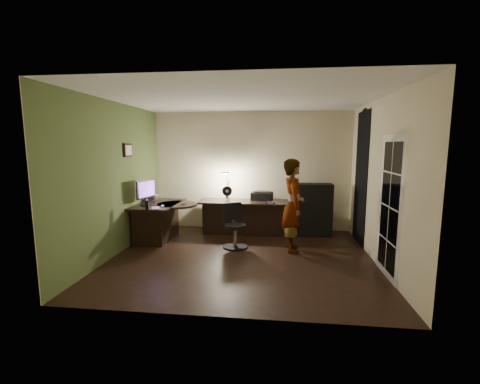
# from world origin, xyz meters

# --- Properties ---
(floor) EXTENTS (4.50, 4.00, 0.01)m
(floor) POSITION_xyz_m (0.00, 0.00, -0.01)
(floor) COLOR black
(floor) RESTS_ON ground
(ceiling) EXTENTS (4.50, 4.00, 0.01)m
(ceiling) POSITION_xyz_m (0.00, 0.00, 2.71)
(ceiling) COLOR silver
(ceiling) RESTS_ON floor
(wall_back) EXTENTS (4.50, 0.01, 2.70)m
(wall_back) POSITION_xyz_m (0.00, 2.00, 1.35)
(wall_back) COLOR beige
(wall_back) RESTS_ON floor
(wall_front) EXTENTS (4.50, 0.01, 2.70)m
(wall_front) POSITION_xyz_m (0.00, -2.00, 1.35)
(wall_front) COLOR beige
(wall_front) RESTS_ON floor
(wall_left) EXTENTS (0.01, 4.00, 2.70)m
(wall_left) POSITION_xyz_m (-2.25, 0.00, 1.35)
(wall_left) COLOR beige
(wall_left) RESTS_ON floor
(wall_right) EXTENTS (0.01, 4.00, 2.70)m
(wall_right) POSITION_xyz_m (2.25, 0.00, 1.35)
(wall_right) COLOR beige
(wall_right) RESTS_ON floor
(green_wall_overlay) EXTENTS (0.00, 4.00, 2.70)m
(green_wall_overlay) POSITION_xyz_m (-2.24, 0.00, 1.35)
(green_wall_overlay) COLOR #4E612F
(green_wall_overlay) RESTS_ON floor
(arched_doorway) EXTENTS (0.01, 0.90, 2.60)m
(arched_doorway) POSITION_xyz_m (2.24, 1.15, 1.30)
(arched_doorway) COLOR black
(arched_doorway) RESTS_ON floor
(french_door) EXTENTS (0.02, 0.92, 2.10)m
(french_door) POSITION_xyz_m (2.24, -0.55, 1.05)
(french_door) COLOR white
(french_door) RESTS_ON floor
(framed_picture) EXTENTS (0.04, 0.30, 0.25)m
(framed_picture) POSITION_xyz_m (-2.22, 0.45, 1.85)
(framed_picture) COLOR black
(framed_picture) RESTS_ON wall_left
(desk_left) EXTENTS (0.82, 1.32, 0.76)m
(desk_left) POSITION_xyz_m (-1.83, 0.89, 0.38)
(desk_left) COLOR black
(desk_left) RESTS_ON floor
(desk_right) EXTENTS (1.97, 0.70, 0.74)m
(desk_right) POSITION_xyz_m (-0.13, 1.51, 0.37)
(desk_right) COLOR black
(desk_right) RESTS_ON floor
(cabinet) EXTENTS (0.76, 0.39, 1.13)m
(cabinet) POSITION_xyz_m (1.40, 1.58, 0.56)
(cabinet) COLOR black
(cabinet) RESTS_ON floor
(laptop_stand) EXTENTS (0.29, 0.25, 0.11)m
(laptop_stand) POSITION_xyz_m (-2.11, 1.16, 0.82)
(laptop_stand) COLOR silver
(laptop_stand) RESTS_ON desk_left
(laptop) EXTENTS (0.34, 0.33, 0.20)m
(laptop) POSITION_xyz_m (-2.07, 1.16, 0.97)
(laptop) COLOR silver
(laptop) RESTS_ON laptop_stand
(monitor) EXTENTS (0.25, 0.57, 0.37)m
(monitor) POSITION_xyz_m (-1.99, 0.62, 0.95)
(monitor) COLOR black
(monitor) RESTS_ON desk_left
(mouse) EXTENTS (0.08, 0.11, 0.04)m
(mouse) POSITION_xyz_m (-1.60, 0.51, 0.78)
(mouse) COLOR silver
(mouse) RESTS_ON desk_left
(phone) EXTENTS (0.09, 0.15, 0.01)m
(phone) POSITION_xyz_m (-1.27, 0.83, 0.77)
(phone) COLOR black
(phone) RESTS_ON desk_left
(pen) EXTENTS (0.07, 0.12, 0.01)m
(pen) POSITION_xyz_m (-1.90, 0.86, 0.77)
(pen) COLOR black
(pen) RESTS_ON desk_left
(speaker) EXTENTS (0.09, 0.09, 0.18)m
(speaker) POSITION_xyz_m (-1.79, 0.23, 0.85)
(speaker) COLOR black
(speaker) RESTS_ON desk_left
(notepad) EXTENTS (0.19, 0.22, 0.01)m
(notepad) POSITION_xyz_m (-1.68, 0.36, 0.77)
(notepad) COLOR silver
(notepad) RESTS_ON desk_left
(desk_fan) EXTENTS (0.22, 0.13, 0.34)m
(desk_fan) POSITION_xyz_m (-0.48, 1.47, 0.90)
(desk_fan) COLOR black
(desk_fan) RESTS_ON desk_right
(headphones) EXTENTS (0.21, 0.12, 0.09)m
(headphones) POSITION_xyz_m (0.47, 1.10, 0.77)
(headphones) COLOR navy
(headphones) RESTS_ON desk_right
(printer) EXTENTS (0.50, 0.41, 0.20)m
(printer) POSITION_xyz_m (0.27, 1.68, 0.83)
(printer) COLOR black
(printer) RESTS_ON desk_right
(desk_lamp) EXTENTS (0.23, 0.33, 0.67)m
(desk_lamp) POSITION_xyz_m (-0.54, 1.83, 1.06)
(desk_lamp) COLOR black
(desk_lamp) RESTS_ON desk_right
(office_chair) EXTENTS (0.62, 0.62, 0.84)m
(office_chair) POSITION_xyz_m (-0.18, 0.52, 0.42)
(office_chair) COLOR black
(office_chair) RESTS_ON floor
(person) EXTENTS (0.46, 0.64, 1.70)m
(person) POSITION_xyz_m (0.90, 0.48, 0.85)
(person) COLOR #D8A88C
(person) RESTS_ON floor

